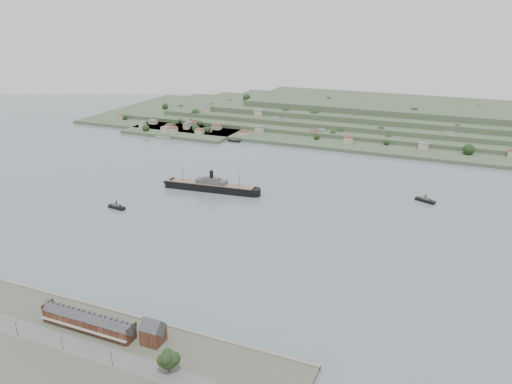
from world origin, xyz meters
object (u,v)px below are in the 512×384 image
at_px(tugboat, 117,207).
at_px(fig_tree, 168,360).
at_px(steamship, 208,186).
at_px(gabled_building, 153,332).
at_px(terrace_row, 88,321).

relative_size(tugboat, fig_tree, 1.43).
bearing_deg(steamship, gabled_building, -68.53).
distance_m(gabled_building, fig_tree, 25.00).
height_order(terrace_row, steamship, steamship).
bearing_deg(fig_tree, terrace_row, 168.05).
bearing_deg(gabled_building, steamship, 111.47).
bearing_deg(gabled_building, fig_tree, -39.87).
xyz_separation_m(steamship, tugboat, (-49.67, -70.83, -2.60)).
distance_m(gabled_building, steamship, 230.03).
height_order(tugboat, fig_tree, fig_tree).
relative_size(steamship, fig_tree, 8.52).
relative_size(terrace_row, tugboat, 3.33).
distance_m(steamship, tugboat, 86.55).
bearing_deg(steamship, fig_tree, -65.80).
relative_size(gabled_building, steamship, 0.14).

